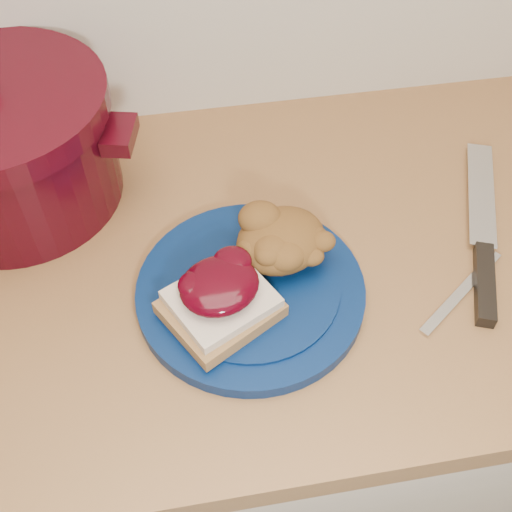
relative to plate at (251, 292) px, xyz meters
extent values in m
cube|color=beige|center=(0.02, 0.07, -0.48)|extent=(4.00, 0.60, 0.86)
cylinder|color=#051B48|center=(0.00, 0.00, 0.00)|extent=(0.36, 0.36, 0.02)
cube|color=olive|center=(-0.04, -0.03, 0.02)|extent=(0.15, 0.15, 0.02)
cube|color=beige|center=(-0.04, -0.03, 0.04)|extent=(0.14, 0.13, 0.01)
ellipsoid|color=#31010B|center=(-0.04, -0.03, 0.06)|extent=(0.12, 0.11, 0.03)
ellipsoid|color=brown|center=(0.04, 0.04, 0.04)|extent=(0.14, 0.13, 0.06)
cube|color=black|center=(0.28, -0.04, 0.00)|extent=(0.06, 0.12, 0.02)
cube|color=silver|center=(0.34, 0.11, 0.00)|extent=(0.10, 0.19, 0.00)
cube|color=silver|center=(0.25, -0.04, -0.01)|extent=(0.14, 0.11, 0.00)
cylinder|color=#33050D|center=(-0.28, 0.23, 0.06)|extent=(0.33, 0.33, 0.14)
cube|color=#33050D|center=(-0.13, 0.19, 0.10)|extent=(0.05, 0.07, 0.02)
cylinder|color=black|center=(-0.27, 0.23, 0.05)|extent=(0.07, 0.07, 0.11)
cylinder|color=black|center=(-0.27, 0.23, 0.11)|extent=(0.07, 0.07, 0.02)
camera|label=1|loc=(-0.07, -0.45, 0.62)|focal=45.00mm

